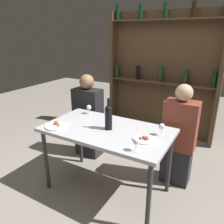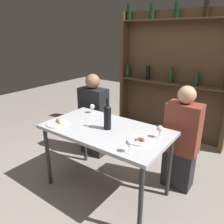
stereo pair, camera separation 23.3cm
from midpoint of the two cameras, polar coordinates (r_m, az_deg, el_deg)
ground_plane at (r=2.71m, az=1.13°, el=-19.43°), size 10.00×10.00×0.00m
dining_table at (r=2.33m, az=1.24°, el=-5.92°), size 1.34×0.75×0.77m
wine_rack_wall at (r=3.76m, az=17.23°, el=9.55°), size 1.86×0.21×2.17m
wine_bottle at (r=2.23m, az=1.73°, el=-1.13°), size 0.08×0.08×0.33m
wine_glass_0 at (r=2.72m, az=-2.76°, el=1.27°), size 0.06×0.06×0.11m
wine_glass_1 at (r=2.14m, az=15.46°, el=-4.40°), size 0.06×0.06×0.12m
wine_glass_2 at (r=1.84m, az=8.16°, el=-8.12°), size 0.06×0.06×0.12m
food_plate_0 at (r=2.44m, az=-11.32°, el=-2.96°), size 0.24×0.24×0.05m
food_plate_1 at (r=2.06m, az=10.66°, el=-7.34°), size 0.21×0.21×0.05m
seated_person_left at (r=3.15m, az=-2.68°, el=-1.59°), size 0.40×0.22×1.20m
seated_person_right at (r=2.62m, az=20.11°, el=-7.40°), size 0.37×0.22×1.21m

